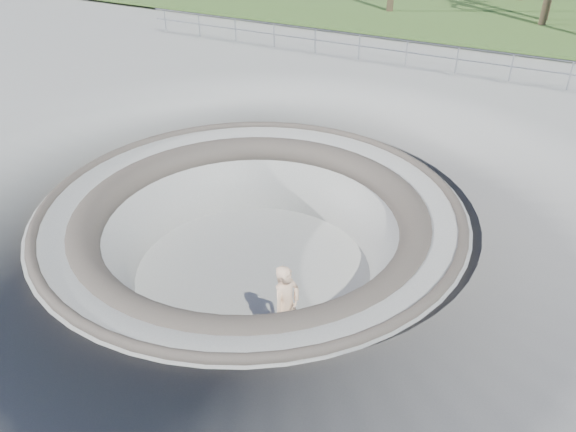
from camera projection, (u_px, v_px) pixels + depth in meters
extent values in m
plane|color=#9E9E99|center=(251.00, 205.00, 13.59)|extent=(180.00, 180.00, 0.00)
torus|color=#9E9E99|center=(254.00, 271.00, 14.65)|extent=(14.00, 14.00, 4.00)
cylinder|color=#9E9E99|center=(254.00, 270.00, 14.62)|extent=(6.60, 6.60, 0.10)
torus|color=#4C443D|center=(251.00, 206.00, 13.60)|extent=(10.24, 10.24, 0.24)
torus|color=#4C443D|center=(252.00, 221.00, 13.83)|extent=(8.91, 8.91, 0.81)
cylinder|color=#92939A|center=(408.00, 41.00, 21.97)|extent=(25.00, 0.05, 0.05)
cylinder|color=#92939A|center=(406.00, 52.00, 22.21)|extent=(25.00, 0.05, 0.05)
cube|color=brown|center=(286.00, 341.00, 12.26)|extent=(0.82, 0.31, 0.02)
cylinder|color=silver|center=(286.00, 342.00, 12.28)|extent=(0.05, 0.17, 0.04)
cylinder|color=silver|center=(286.00, 342.00, 12.28)|extent=(0.05, 0.17, 0.04)
cylinder|color=beige|center=(286.00, 342.00, 12.28)|extent=(0.07, 0.04, 0.06)
cylinder|color=beige|center=(286.00, 342.00, 12.28)|extent=(0.07, 0.04, 0.06)
cylinder|color=beige|center=(286.00, 342.00, 12.28)|extent=(0.07, 0.04, 0.06)
cylinder|color=beige|center=(286.00, 342.00, 12.28)|extent=(0.07, 0.04, 0.06)
imported|color=beige|center=(286.00, 306.00, 11.74)|extent=(0.63, 0.81, 1.96)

